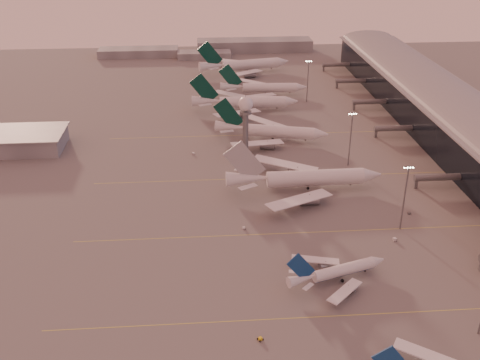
{
  "coord_description": "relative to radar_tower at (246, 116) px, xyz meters",
  "views": [
    {
      "loc": [
        -15.22,
        -112.47,
        103.99
      ],
      "look_at": [
        -0.47,
        80.56,
        8.99
      ],
      "focal_mm": 42.0,
      "sensor_mm": 36.0,
      "label": 1
    }
  ],
  "objects": [
    {
      "name": "gsv_truck_d",
      "position": [
        -23.67,
        7.73,
        -19.87
      ],
      "size": [
        2.12,
        5.3,
        2.12
      ],
      "color": "silver",
      "rests_on": "ground"
    },
    {
      "name": "mast_d",
      "position": [
        43.0,
        80.0,
        -7.21
      ],
      "size": [
        3.6,
        0.56,
        25.0
      ],
      "color": "slate",
      "rests_on": "ground"
    },
    {
      "name": "widebody_white",
      "position": [
        21.34,
        -32.32,
        -17.03
      ],
      "size": [
        64.32,
        51.52,
        22.62
      ],
      "color": "silver",
      "rests_on": "ground"
    },
    {
      "name": "terminal",
      "position": [
        102.88,
        -9.91,
        -10.43
      ],
      "size": [
        57.0,
        362.0,
        23.04
      ],
      "color": "black",
      "rests_on": "ground"
    },
    {
      "name": "narrowbody_mid",
      "position": [
        20.32,
        -93.5,
        -18.21
      ],
      "size": [
        33.47,
        26.28,
        13.52
      ],
      "color": "silver",
      "rests_on": "ground"
    },
    {
      "name": "distant_horizon",
      "position": [
        -2.38,
        205.14,
        -17.06
      ],
      "size": [
        165.0,
        37.5,
        9.0
      ],
      "color": "slate",
      "rests_on": "ground"
    },
    {
      "name": "radar_tower",
      "position": [
        0.0,
        0.0,
        0.0
      ],
      "size": [
        6.4,
        6.4,
        31.1
      ],
      "color": "slate",
      "rests_on": "ground"
    },
    {
      "name": "gsv_tug_hangar",
      "position": [
        36.84,
        33.22,
        -20.49
      ],
      "size": [
        3.54,
        2.79,
        0.88
      ],
      "color": "yellow",
      "rests_on": "ground"
    },
    {
      "name": "mast_b",
      "position": [
        50.0,
        -65.0,
        -7.21
      ],
      "size": [
        3.6,
        0.56,
        25.0
      ],
      "color": "slate",
      "rests_on": "ground"
    },
    {
      "name": "gsv_truck_b",
      "position": [
        45.86,
        -72.7,
        -19.76
      ],
      "size": [
        6.1,
        3.28,
        2.34
      ],
      "color": "silver",
      "rests_on": "ground"
    },
    {
      "name": "greentail_a",
      "position": [
        14.71,
        21.77,
        -17.32
      ],
      "size": [
        55.47,
        44.24,
        20.56
      ],
      "color": "silver",
      "rests_on": "ground"
    },
    {
      "name": "mast_c",
      "position": [
        45.0,
        -10.0,
        -7.21
      ],
      "size": [
        3.6,
        0.56,
        25.0
      ],
      "color": "slate",
      "rests_on": "ground"
    },
    {
      "name": "taxiway_markings",
      "position": [
        25.0,
        -64.0,
        -20.94
      ],
      "size": [
        180.0,
        185.25,
        0.02
      ],
      "color": "#CBC747",
      "rests_on": "ground"
    },
    {
      "name": "gsv_truck_c",
      "position": [
        -5.36,
        -61.0,
        -19.97
      ],
      "size": [
        4.98,
        2.54,
        1.92
      ],
      "color": "silver",
      "rests_on": "ground"
    },
    {
      "name": "gsv_catering_b",
      "position": [
        57.03,
        -55.02,
        -19.09
      ],
      "size": [
        4.88,
        3.07,
        3.71
      ],
      "color": "#4F5154",
      "rests_on": "ground"
    },
    {
      "name": "greentail_c",
      "position": [
        19.35,
        95.09,
        -17.52
      ],
      "size": [
        53.45,
        43.09,
        19.4
      ],
      "color": "silver",
      "rests_on": "ground"
    },
    {
      "name": "gsv_tug_mid",
      "position": [
        -6.08,
        -118.12,
        -20.51
      ],
      "size": [
        3.13,
        3.49,
        0.86
      ],
      "color": "yellow",
      "rests_on": "ground"
    },
    {
      "name": "greentail_d",
      "position": [
        12.27,
        146.19,
        -16.77
      ],
      "size": [
        64.29,
        51.39,
        23.64
      ],
      "color": "silver",
      "rests_on": "ground"
    },
    {
      "name": "greentail_b",
      "position": [
        5.65,
        66.62,
        -17.08
      ],
      "size": [
        60.27,
        48.62,
        21.88
      ],
      "color": "silver",
      "rests_on": "ground"
    },
    {
      "name": "ground",
      "position": [
        -5.0,
        -120.0,
        -20.95
      ],
      "size": [
        700.0,
        700.0,
        0.0
      ],
      "primitive_type": "plane",
      "color": "#595757",
      "rests_on": "ground"
    },
    {
      "name": "gsv_tug_far",
      "position": [
        -1.33,
        -15.82,
        -20.5
      ],
      "size": [
        2.55,
        3.39,
        0.86
      ],
      "color": "silver",
      "rests_on": "ground"
    }
  ]
}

